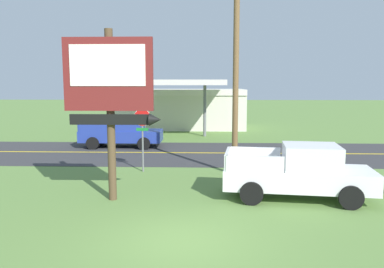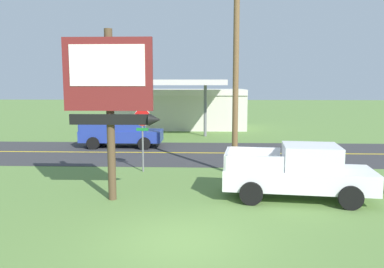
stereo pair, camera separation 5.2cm
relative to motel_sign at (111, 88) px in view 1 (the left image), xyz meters
name	(u,v)px [view 1 (the left image)]	position (x,y,z in m)	size (l,w,h in m)	color
ground_plane	(181,241)	(2.61, -3.47, -3.94)	(180.00, 180.00, 0.00)	#5B7F3D
road_asphalt	(195,153)	(2.61, 9.53, -3.93)	(140.00, 8.00, 0.02)	#333335
road_centre_line	(195,153)	(2.61, 9.53, -3.92)	(126.00, 0.20, 0.01)	gold
motel_sign	(111,88)	(0.00, 0.00, 0.00)	(3.30, 0.54, 5.95)	brown
stop_sign	(142,129)	(0.30, 4.58, -1.92)	(0.80, 0.08, 2.95)	slate
utility_pole	(236,64)	(4.56, 4.19, 1.04)	(1.70, 0.26, 9.41)	brown
gas_station	(179,107)	(0.76, 22.72, -2.00)	(12.00, 11.50, 4.40)	beige
pickup_white_parked_on_lawn	(299,172)	(6.60, 0.49, -2.98)	(5.39, 2.70, 1.96)	silver
pickup_blue_on_road	(122,133)	(-2.15, 11.53, -2.98)	(5.20, 2.24, 1.96)	#233893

